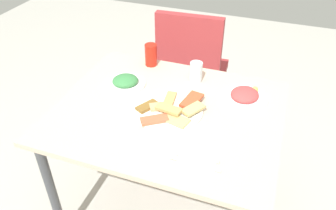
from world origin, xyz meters
TOP-DOWN VIEW (x-y plane):
  - ground_plane at (0.00, 0.00)m, footprint 6.00×6.00m
  - dining_table at (0.00, 0.00)m, footprint 1.03×0.85m
  - dining_chair at (-0.09, 0.70)m, footprint 0.44×0.45m
  - pide_platter at (0.01, -0.01)m, footprint 0.32×0.31m
  - salad_plate_greens at (-0.27, 0.13)m, footprint 0.20×0.20m
  - salad_plate_rice at (0.32, 0.21)m, footprint 0.22×0.22m
  - soda_can at (-0.23, 0.36)m, footprint 0.08×0.08m
  - drinking_glass at (0.05, 0.28)m, footprint 0.06×0.06m
  - paper_napkin at (0.22, -0.27)m, footprint 0.16×0.16m
  - fork at (0.22, -0.29)m, footprint 0.20×0.02m
  - spoon at (0.22, -0.25)m, footprint 0.16×0.03m

SIDE VIEW (x-z plane):
  - ground_plane at x=0.00m, z-range 0.00..0.00m
  - dining_chair at x=-0.09m, z-range 0.07..0.99m
  - dining_table at x=0.00m, z-range 0.27..0.97m
  - paper_napkin at x=0.22m, z-range 0.70..0.71m
  - fork at x=0.22m, z-range 0.71..0.71m
  - spoon at x=0.22m, z-range 0.71..0.71m
  - pide_platter at x=0.01m, z-range 0.70..0.74m
  - salad_plate_greens at x=-0.27m, z-range 0.70..0.75m
  - salad_plate_rice at x=0.32m, z-range 0.70..0.75m
  - drinking_glass at x=0.05m, z-range 0.70..0.81m
  - soda_can at x=-0.23m, z-range 0.70..0.83m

